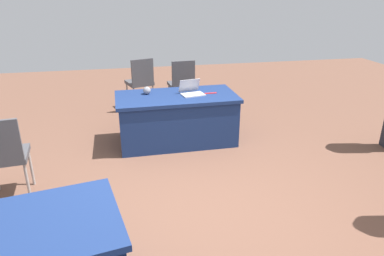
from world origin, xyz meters
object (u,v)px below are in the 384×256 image
table_foreground (177,118)px  chair_tucked_left (182,82)px  laptop_silver (192,92)px  scissors_red (211,93)px  chair_back_row (140,80)px  yarn_ball (147,90)px  chair_near_front (4,153)px

table_foreground → chair_tucked_left: bearing=-103.3°
laptop_silver → scissors_red: size_ratio=2.04×
chair_tucked_left → scissors_red: (-0.20, 1.34, 0.16)m
chair_back_row → yarn_ball: bearing=-107.2°
chair_tucked_left → scissors_red: 1.36m
yarn_ball → chair_near_front: bearing=39.5°
chair_near_front → chair_tucked_left: size_ratio=1.00×
table_foreground → scissors_red: (-0.51, 0.01, 0.37)m
table_foreground → chair_near_front: chair_near_front is taller
scissors_red → chair_tucked_left: bearing=-83.6°
chair_near_front → chair_tucked_left: 3.45m
chair_near_front → scissors_red: bearing=18.7°
chair_tucked_left → table_foreground: bearing=-107.2°
chair_tucked_left → yarn_ball: size_ratio=8.80×
chair_back_row → scissors_red: size_ratio=5.44×
table_foreground → yarn_ball: bearing=-19.1°
table_foreground → scissors_red: bearing=178.8°
chair_back_row → yarn_ball: (-0.01, 1.49, 0.21)m
chair_back_row → yarn_ball: chair_back_row is taller
chair_near_front → laptop_silver: chair_near_front is taller
table_foreground → chair_back_row: 1.70m
chair_tucked_left → chair_back_row: bearing=153.5°
table_foreground → chair_near_front: size_ratio=1.80×
chair_back_row → scissors_red: bearing=-77.9°
chair_tucked_left → yarn_ball: (0.73, 1.19, 0.21)m
table_foreground → chair_tucked_left: chair_tucked_left is taller
chair_tucked_left → laptop_silver: bearing=-97.5°
chair_tucked_left → yarn_ball: chair_tucked_left is taller
table_foreground → chair_near_front: (2.04, 1.20, 0.20)m
table_foreground → scissors_red: scissors_red is taller
yarn_ball → scissors_red: bearing=170.6°
chair_near_front → laptop_silver: 2.57m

